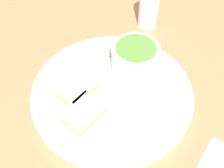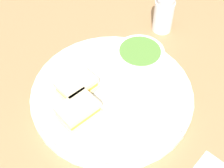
% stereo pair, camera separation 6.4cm
% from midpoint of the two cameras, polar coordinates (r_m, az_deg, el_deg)
% --- Properties ---
extents(ground_plane, '(2.40, 2.40, 0.00)m').
position_cam_midpoint_polar(ground_plane, '(0.67, 2.72, -2.50)').
color(ground_plane, '#9E754C').
extents(plate, '(0.35, 0.35, 0.02)m').
position_cam_midpoint_polar(plate, '(0.67, 2.75, -1.90)').
color(plate, white).
rests_on(plate, ground_plane).
extents(soup_bowl, '(0.10, 0.10, 0.07)m').
position_cam_midpoint_polar(soup_bowl, '(0.66, 7.71, 3.67)').
color(soup_bowl, white).
rests_on(soup_bowl, plate).
extents(spoon, '(0.03, 0.10, 0.01)m').
position_cam_midpoint_polar(spoon, '(0.71, -1.82, 4.68)').
color(spoon, silver).
rests_on(spoon, plate).
extents(sandwich_half_near, '(0.08, 0.09, 0.03)m').
position_cam_midpoint_polar(sandwich_half_near, '(0.64, -3.67, -0.49)').
color(sandwich_half_near, beige).
rests_on(sandwich_half_near, plate).
extents(sandwich_half_far, '(0.08, 0.09, 0.03)m').
position_cam_midpoint_polar(sandwich_half_far, '(0.61, -3.26, -5.03)').
color(sandwich_half_far, beige).
rests_on(sandwich_half_far, plate).
extents(salt_shaker, '(0.05, 0.05, 0.10)m').
position_cam_midpoint_polar(salt_shaker, '(0.81, 11.71, 12.27)').
color(salt_shaker, silver).
rests_on(salt_shaker, ground_plane).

